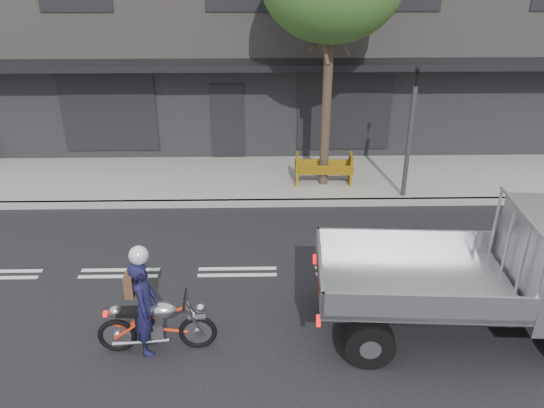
{
  "coord_description": "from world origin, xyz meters",
  "views": [
    {
      "loc": [
        0.52,
        -9.16,
        5.95
      ],
      "look_at": [
        0.72,
        0.5,
        1.3
      ],
      "focal_mm": 35.0,
      "sensor_mm": 36.0,
      "label": 1
    }
  ],
  "objects_px": {
    "motorcycle": "(157,323)",
    "construction_barrier": "(325,171)",
    "flatbed_ute": "(544,267)",
    "traffic_light_pole": "(409,140)",
    "rider": "(145,307)"
  },
  "relations": [
    {
      "from": "motorcycle",
      "to": "flatbed_ute",
      "type": "height_order",
      "value": "flatbed_ute"
    },
    {
      "from": "motorcycle",
      "to": "rider",
      "type": "distance_m",
      "value": 0.35
    },
    {
      "from": "traffic_light_pole",
      "to": "construction_barrier",
      "type": "xyz_separation_m",
      "value": [
        -2.0,
        0.61,
        -1.07
      ]
    },
    {
      "from": "rider",
      "to": "construction_barrier",
      "type": "distance_m",
      "value": 7.18
    },
    {
      "from": "traffic_light_pole",
      "to": "motorcycle",
      "type": "xyz_separation_m",
      "value": [
        -5.4,
        -5.62,
        -1.14
      ]
    },
    {
      "from": "traffic_light_pole",
      "to": "construction_barrier",
      "type": "distance_m",
      "value": 2.34
    },
    {
      "from": "rider",
      "to": "motorcycle",
      "type": "bearing_deg",
      "value": -92.56
    },
    {
      "from": "motorcycle",
      "to": "construction_barrier",
      "type": "bearing_deg",
      "value": 58.78
    },
    {
      "from": "traffic_light_pole",
      "to": "rider",
      "type": "xyz_separation_m",
      "value": [
        -5.55,
        -5.62,
        -0.82
      ]
    },
    {
      "from": "traffic_light_pole",
      "to": "motorcycle",
      "type": "relative_size",
      "value": 1.81
    },
    {
      "from": "motorcycle",
      "to": "rider",
      "type": "xyz_separation_m",
      "value": [
        -0.15,
        -0.0,
        0.32
      ]
    },
    {
      "from": "motorcycle",
      "to": "construction_barrier",
      "type": "xyz_separation_m",
      "value": [
        3.4,
        6.23,
        0.08
      ]
    },
    {
      "from": "traffic_light_pole",
      "to": "rider",
      "type": "height_order",
      "value": "traffic_light_pole"
    },
    {
      "from": "traffic_light_pole",
      "to": "rider",
      "type": "relative_size",
      "value": 2.11
    },
    {
      "from": "traffic_light_pole",
      "to": "motorcycle",
      "type": "bearing_deg",
      "value": -133.87
    }
  ]
}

